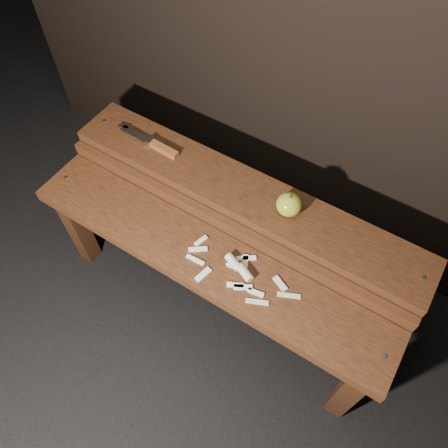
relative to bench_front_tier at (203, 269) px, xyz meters
The scene contains 6 objects.
ground 0.36m from the bench_front_tier, 90.00° to the left, with size 60.00×60.00×0.00m, color black.
bench_front_tier is the anchor object (origin of this frame).
bench_rear_tier 0.23m from the bench_front_tier, 90.00° to the left, with size 1.20×0.21×0.50m.
apple 0.33m from the bench_front_tier, 56.55° to the left, with size 0.08×0.08×0.08m.
knife 0.43m from the bench_front_tier, 145.13° to the left, with size 0.25×0.04×0.02m.
apple_scraps 0.14m from the bench_front_tier, 10.45° to the left, with size 0.36×0.16×0.03m.
Camera 1 is at (0.40, -0.56, 1.54)m, focal length 35.00 mm.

